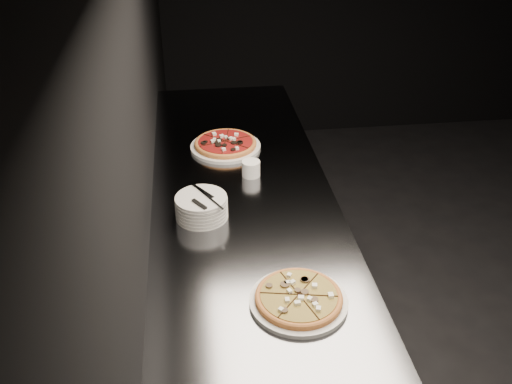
{
  "coord_description": "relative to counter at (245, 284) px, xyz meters",
  "views": [
    {
      "loc": [
        -2.33,
        -1.96,
        2.14
      ],
      "look_at": [
        -2.08,
        -0.01,
        0.94
      ],
      "focal_mm": 40.0,
      "sensor_mm": 36.0,
      "label": 1
    }
  ],
  "objects": [
    {
      "name": "wall_left",
      "position": [
        -0.37,
        0.0,
        0.94
      ],
      "size": [
        0.02,
        5.0,
        2.8
      ],
      "primitive_type": "cube",
      "color": "black",
      "rests_on": "floor"
    },
    {
      "name": "cutlery",
      "position": [
        -0.17,
        -0.14,
        0.55
      ],
      "size": [
        0.1,
        0.2,
        0.01
      ],
      "rotation": [
        0.0,
        0.0,
        0.6
      ],
      "color": "silver",
      "rests_on": "plate_stack"
    },
    {
      "name": "counter",
      "position": [
        0.0,
        0.0,
        0.0
      ],
      "size": [
        0.74,
        2.44,
        0.92
      ],
      "color": "slate",
      "rests_on": "floor"
    },
    {
      "name": "pizza_mushroom",
      "position": [
        0.1,
        -0.65,
        0.48
      ],
      "size": [
        0.32,
        0.32,
        0.04
      ],
      "rotation": [
        0.0,
        0.0,
        -0.2
      ],
      "color": "silver",
      "rests_on": "counter"
    },
    {
      "name": "plate_stack",
      "position": [
        -0.17,
        -0.12,
        0.5
      ],
      "size": [
        0.2,
        0.2,
        0.09
      ],
      "color": "silver",
      "rests_on": "counter"
    },
    {
      "name": "ramekin",
      "position": [
        0.05,
        0.17,
        0.5
      ],
      "size": [
        0.08,
        0.08,
        0.07
      ],
      "color": "white",
      "rests_on": "counter"
    },
    {
      "name": "pizza_tomato",
      "position": [
        -0.04,
        0.44,
        0.48
      ],
      "size": [
        0.37,
        0.37,
        0.04
      ],
      "rotation": [
        0.0,
        0.0,
        0.32
      ],
      "color": "silver",
      "rests_on": "counter"
    }
  ]
}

